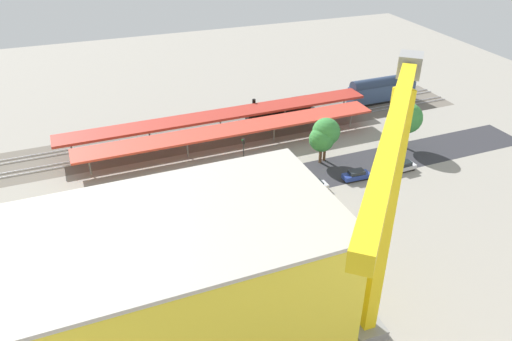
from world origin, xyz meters
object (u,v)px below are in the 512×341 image
construction_building (155,297)px  street_tree_2 (322,139)px  traffic_light (244,152)px  passenger_coach (382,89)px  parked_car_3 (271,194)px  platform_canopy_far (220,115)px  parked_car_2 (315,187)px  locomotive (282,109)px  tower_crane (384,210)px  street_tree_0 (326,132)px  parked_car_4 (220,204)px  parked_car_1 (356,175)px  box_truck_0 (222,236)px  platform_canopy_near (232,129)px  street_tree_1 (407,118)px  parked_car_0 (403,167)px  box_truck_2 (79,273)px  box_truck_1 (200,241)px  parked_car_5 (164,216)px

construction_building → street_tree_2: (-34.31, -31.25, -3.42)m
street_tree_2 → traffic_light: size_ratio=0.97×
passenger_coach → parked_car_3: passenger_coach is taller
platform_canopy_far → parked_car_2: platform_canopy_far is taller
locomotive → parked_car_2: bearing=77.8°
tower_crane → platform_canopy_far: bearing=-91.1°
passenger_coach → traffic_light: (39.89, 20.34, 1.58)m
street_tree_0 → parked_car_3: bearing=30.9°
passenger_coach → parked_car_4: bearing=31.2°
parked_car_1 → parked_car_2: size_ratio=1.11×
passenger_coach → street_tree_0: size_ratio=2.00×
box_truck_0 → platform_canopy_near: bearing=-110.7°
parked_car_4 → locomotive: bearing=-128.1°
locomotive → street_tree_1: (-16.19, 20.36, 4.11)m
parked_car_3 → traffic_light: (1.79, -7.74, 3.88)m
platform_canopy_far → parked_car_2: 26.79m
passenger_coach → parked_car_0: (13.33, 28.02, -2.34)m
box_truck_2 → tower_crane: bearing=142.0°
parked_car_3 → platform_canopy_near: bearing=-88.5°
construction_building → box_truck_1: 18.05m
parked_car_3 → tower_crane: (1.87, 30.94, 17.71)m
platform_canopy_near → street_tree_0: (-14.08, 10.14, 1.79)m
platform_canopy_far → locomotive: bearing=-167.1°
parked_car_2 → street_tree_0: (-6.03, -8.60, 4.93)m
street_tree_1 → parked_car_4: bearing=11.3°
box_truck_0 → parked_car_5: bearing=-53.5°
tower_crane → platform_canopy_near: bearing=-91.6°
street_tree_0 → tower_crane: bearing=68.4°
street_tree_0 → street_tree_1: bearing=178.6°
street_tree_0 → box_truck_0: bearing=34.5°
construction_building → box_truck_1: size_ratio=3.67×
parked_car_5 → box_truck_2: bearing=37.6°
street_tree_1 → street_tree_2: street_tree_1 is taller
locomotive → parked_car_3: locomotive is taller
passenger_coach → tower_crane: 72.92m
parked_car_0 → parked_car_1: parked_car_0 is taller
passenger_coach → parked_car_3: bearing=36.4°
box_truck_1 → traffic_light: (-11.88, -16.52, 3.03)m
construction_building → box_truck_1: (-8.08, -14.83, -6.39)m
parked_car_1 → parked_car_3: 15.60m
box_truck_0 → platform_canopy_far: bearing=-106.4°
box_truck_1 → box_truck_2: bearing=2.6°
passenger_coach → parked_car_2: size_ratio=3.88×
street_tree_1 → traffic_light: street_tree_1 is taller
street_tree_2 → traffic_light: (14.34, -0.10, 0.07)m
parked_car_1 → parked_car_4: size_ratio=1.09×
platform_canopy_near → box_truck_0: platform_canopy_near is taller
box_truck_1 → street_tree_1: size_ratio=1.13×
platform_canopy_near → street_tree_1: (-30.42, 10.55, 2.04)m
parked_car_5 → traffic_light: size_ratio=0.59×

